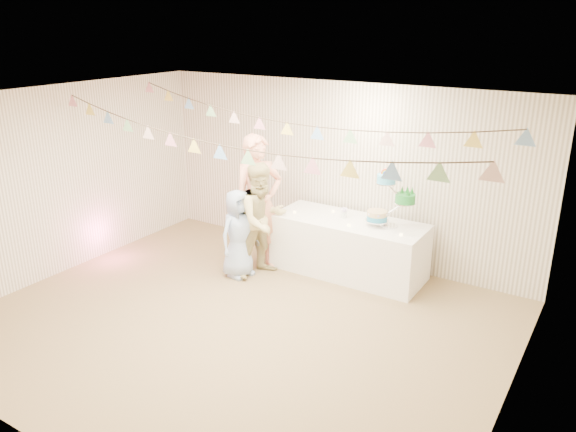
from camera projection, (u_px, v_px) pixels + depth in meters
The scene contains 23 objects.
floor at pixel (238, 323), 6.66m from camera, with size 6.00×6.00×0.00m, color olive.
ceiling at pixel (230, 102), 5.80m from camera, with size 6.00×6.00×0.00m, color silver.
back_wall at pixel (338, 171), 8.22m from camera, with size 6.00×6.00×0.00m, color white.
front_wall at pixel (33, 315), 4.23m from camera, with size 6.00×6.00×0.00m, color white.
left_wall at pixel (61, 181), 7.74m from camera, with size 5.00×5.00×0.00m, color white.
right_wall at pixel (519, 285), 4.72m from camera, with size 5.00×5.00×0.00m, color white.
table at pixel (349, 247), 7.86m from camera, with size 2.12×0.85×0.79m, color white.
cake_stand at pixel (390, 203), 7.38m from camera, with size 0.66×0.39×0.74m, color silver, non-canonical shape.
cake_bottom at pixel (376, 223), 7.51m from camera, with size 0.31×0.31×0.15m, color teal, non-canonical shape.
cake_middle at pixel (405, 205), 7.37m from camera, with size 0.27×0.27×0.22m, color #1A7B2C, non-canonical shape.
cake_top_tier at pixel (386, 184), 7.30m from camera, with size 0.25×0.25×0.19m, color #4BBAEE, non-canonical shape.
platter at pixel (314, 217), 7.97m from camera, with size 0.36×0.36×0.02m, color white.
posy at pixel (344, 216), 7.81m from camera, with size 0.13×0.13×0.15m, color white, non-canonical shape.
person_adult_a at pixel (258, 203), 7.86m from camera, with size 0.71×0.47×1.95m, color #F8A282.
person_adult_b at pixel (262, 220), 7.70m from camera, with size 0.78×0.61×1.61m, color #CAB87C.
person_child at pixel (239, 234), 7.71m from camera, with size 0.61×0.40×1.25m, color #9CB4DD.
bunting_back at pixel (287, 112), 6.76m from camera, with size 5.60×1.10×0.40m, color pink, non-canonical shape.
bunting_front at pixel (219, 132), 5.73m from camera, with size 5.60×0.90×0.36m, color #72A5E5, non-canonical shape.
tealight_0 at pixel (295, 212), 8.01m from camera, with size 0.04×0.04×0.03m, color #FFD88C.
tealight_1 at pixel (333, 211), 8.04m from camera, with size 0.04×0.04×0.03m, color #FFD88C.
tealight_2 at pixel (349, 225), 7.50m from camera, with size 0.04×0.04×0.03m, color #FFD88C.
tealight_3 at pixel (380, 219), 7.72m from camera, with size 0.04×0.04×0.03m, color #FFD88C.
tealight_4 at pixel (401, 235), 7.17m from camera, with size 0.04×0.04×0.03m, color #FFD88C.
Camera 1 is at (3.62, -4.64, 3.41)m, focal length 35.00 mm.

